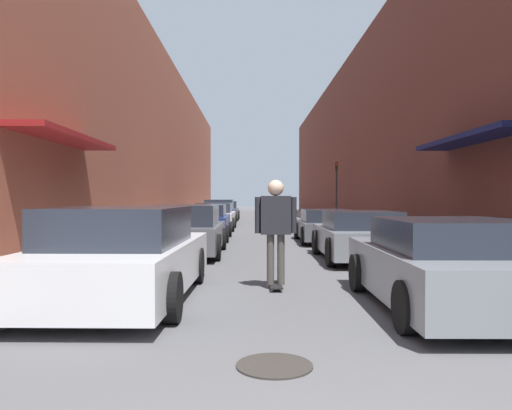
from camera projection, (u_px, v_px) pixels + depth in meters
name	position (u px, v px, depth m)	size (l,w,h in m)	color
ground	(260.00, 229.00, 24.07)	(122.34, 122.34, 0.00)	#515154
curb_strip_left	(188.00, 222.00, 29.59)	(1.80, 55.61, 0.12)	gray
curb_strip_right	(329.00, 222.00, 29.67)	(1.80, 55.61, 0.12)	gray
building_row_left	(139.00, 142.00, 29.49)	(4.90, 55.61, 9.59)	brown
building_row_right	(378.00, 143.00, 29.62)	(4.90, 55.61, 9.55)	brown
parked_car_left_0	(123.00, 256.00, 7.43)	(2.08, 4.66, 1.39)	silver
parked_car_left_1	(186.00, 231.00, 13.27)	(1.97, 4.14, 1.33)	#515459
parked_car_left_2	(202.00, 223.00, 18.05)	(2.06, 4.05, 1.28)	navy
parked_car_left_3	(215.00, 217.00, 23.61)	(1.94, 4.54, 1.27)	silver
parked_car_left_4	(220.00, 212.00, 28.79)	(1.92, 4.60, 1.41)	navy
parked_car_left_5	(225.00, 211.00, 33.78)	(1.94, 3.96, 1.28)	#515459
parked_car_right_0	(447.00, 265.00, 6.82)	(2.07, 4.15, 1.24)	gray
parked_car_right_1	(360.00, 236.00, 12.20)	(1.98, 3.99, 1.20)	gray
parked_car_right_2	(325.00, 226.00, 17.09)	(1.91, 4.08, 1.13)	#515459
skateboarder	(276.00, 222.00, 8.36)	(0.70, 0.78, 1.83)	black
manhole_cover	(274.00, 366.00, 4.52)	(0.70, 0.70, 0.02)	#332D28
traffic_light	(336.00, 185.00, 27.93)	(0.16, 0.22, 3.39)	#2D2D2D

